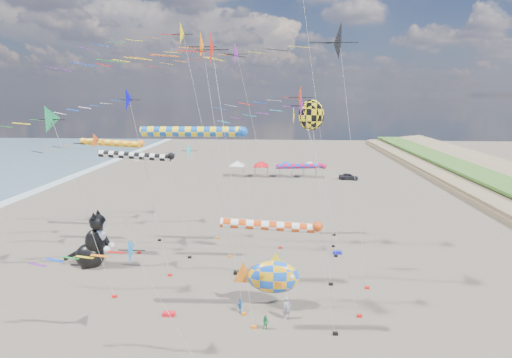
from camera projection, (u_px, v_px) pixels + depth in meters
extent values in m
cone|color=yellow|center=(190.00, 33.00, 37.27)|extent=(2.13, 2.28, 2.35)
cylinder|color=#B2B2B2|center=(211.00, 151.00, 39.46)|extent=(3.51, 0.02, 22.26)
cube|color=black|center=(230.00, 256.00, 41.63)|extent=(0.36, 0.24, 0.20)
cone|color=red|center=(317.00, 97.00, 41.20)|extent=(2.59, 2.77, 2.86)
cylinder|color=#B2B2B2|center=(326.00, 175.00, 42.82)|extent=(2.30, 0.02, 16.40)
cube|color=black|center=(333.00, 246.00, 44.42)|extent=(0.36, 0.24, 0.20)
cone|color=#E54913|center=(100.00, 140.00, 40.27)|extent=(1.66, 1.77, 1.83)
cylinder|color=#B2B2B2|center=(120.00, 199.00, 41.42)|extent=(3.28, 0.02, 12.10)
cube|color=black|center=(139.00, 253.00, 42.55)|extent=(0.36, 0.24, 0.20)
cylinder|color=#B2B2B2|center=(327.00, 127.00, 39.03)|extent=(2.86, 0.02, 27.00)
cube|color=black|center=(336.00, 256.00, 41.71)|extent=(0.36, 0.24, 0.20)
cone|color=black|center=(355.00, 42.00, 30.71)|extent=(2.93, 3.14, 3.23)
cylinder|color=#B2B2B2|center=(361.00, 173.00, 32.77)|extent=(2.08, 0.02, 20.56)
cube|color=black|center=(367.00, 288.00, 34.80)|extent=(0.36, 0.24, 0.20)
cone|color=red|center=(220.00, 47.00, 25.03)|extent=(2.20, 2.35, 2.42)
cylinder|color=#B2B2B2|center=(238.00, 198.00, 26.98)|extent=(2.13, 0.02, 19.50)
cube|color=black|center=(254.00, 327.00, 28.90)|extent=(0.36, 0.24, 0.20)
cone|color=blue|center=(135.00, 256.00, 23.43)|extent=(1.74, 1.86, 1.92)
cylinder|color=#B2B2B2|center=(168.00, 314.00, 24.07)|extent=(3.67, 0.02, 7.30)
cone|color=orange|center=(212.00, 46.00, 26.71)|extent=(1.99, 2.12, 2.19)
cylinder|color=#B2B2B2|center=(229.00, 190.00, 28.69)|extent=(2.07, 0.02, 19.80)
cube|color=black|center=(244.00, 314.00, 30.65)|extent=(0.36, 0.24, 0.20)
cone|color=#831789|center=(319.00, 105.00, 27.34)|extent=(1.82, 1.95, 2.01)
cylinder|color=#B2B2B2|center=(340.00, 217.00, 28.86)|extent=(3.60, 0.02, 15.88)
cube|color=black|center=(359.00, 316.00, 30.37)|extent=(0.36, 0.24, 0.20)
cone|color=#18834A|center=(57.00, 119.00, 30.49)|extent=(2.18, 2.33, 2.41)
cylinder|color=#B2B2B2|center=(87.00, 212.00, 31.91)|extent=(3.45, 0.02, 14.78)
cube|color=black|center=(115.00, 296.00, 33.31)|extent=(0.36, 0.24, 0.20)
cone|color=#1CD5D4|center=(196.00, 150.00, 44.94)|extent=(1.81, 1.93, 1.99)
cylinder|color=#B2B2B2|center=(207.00, 196.00, 45.95)|extent=(2.32, 0.02, 10.47)
cube|color=black|center=(218.00, 238.00, 46.94)|extent=(0.36, 0.24, 0.20)
cone|color=#0704CF|center=(142.00, 99.00, 34.05)|extent=(2.00, 2.14, 2.21)
cylinder|color=#B2B2B2|center=(157.00, 192.00, 35.67)|extent=(1.70, 0.02, 16.23)
cube|color=black|center=(170.00, 275.00, 37.27)|extent=(0.36, 0.24, 0.20)
cone|color=purple|center=(248.00, 54.00, 39.95)|extent=(2.14, 2.29, 2.36)
cylinder|color=#B2B2B2|center=(265.00, 156.00, 41.97)|extent=(3.49, 0.02, 20.65)
cube|color=black|center=(281.00, 248.00, 43.97)|extent=(0.36, 0.24, 0.20)
cylinder|color=blue|center=(192.00, 132.00, 32.61)|extent=(8.35, 0.83, 0.83)
sphere|color=blue|center=(243.00, 132.00, 32.36)|extent=(0.87, 0.87, 0.87)
cylinder|color=#B2B2B2|center=(252.00, 213.00, 33.72)|extent=(1.52, 0.02, 13.65)
cube|color=black|center=(261.00, 286.00, 35.06)|extent=(0.36, 0.24, 0.20)
cylinder|color=#C30D38|center=(300.00, 166.00, 46.54)|extent=(5.56, 0.61, 0.61)
sphere|color=#C30D38|center=(324.00, 166.00, 46.37)|extent=(0.64, 0.64, 0.64)
cylinder|color=#B2B2B2|center=(329.00, 202.00, 47.20)|extent=(1.52, 0.02, 8.46)
cube|color=black|center=(334.00, 235.00, 48.00)|extent=(0.36, 0.24, 0.20)
cylinder|color=#CD420E|center=(269.00, 226.00, 26.77)|extent=(6.51, 0.67, 0.67)
sphere|color=#CD420E|center=(317.00, 227.00, 26.57)|extent=(0.70, 0.70, 0.70)
cylinder|color=#B2B2B2|center=(327.00, 282.00, 27.34)|extent=(1.52, 0.02, 7.99)
cube|color=black|center=(335.00, 334.00, 28.10)|extent=(0.36, 0.24, 0.20)
cylinder|color=orange|center=(111.00, 143.00, 44.22)|extent=(6.80, 0.74, 0.74)
sphere|color=orange|center=(141.00, 143.00, 44.02)|extent=(0.77, 0.77, 0.77)
cylinder|color=#B2B2B2|center=(151.00, 193.00, 45.14)|extent=(1.52, 0.02, 11.37)
cube|color=black|center=(160.00, 240.00, 46.25)|extent=(0.36, 0.24, 0.20)
cylinder|color=black|center=(135.00, 156.00, 39.48)|extent=(7.26, 0.69, 0.69)
sphere|color=black|center=(171.00, 156.00, 39.26)|extent=(0.72, 0.72, 0.72)
cylinder|color=#B2B2B2|center=(181.00, 208.00, 40.32)|extent=(1.52, 0.02, 10.69)
cube|color=black|center=(190.00, 257.00, 41.35)|extent=(0.36, 0.24, 0.20)
ellipsoid|color=yellow|center=(311.00, 115.00, 34.50)|extent=(2.20, 0.40, 2.64)
cone|color=yellow|center=(294.00, 115.00, 34.59)|extent=(0.12, 1.80, 1.80)
cylinder|color=#B2B2B2|center=(321.00, 201.00, 35.00)|extent=(2.03, 2.03, 14.88)
cube|color=black|center=(331.00, 284.00, 35.47)|extent=(0.36, 0.24, 0.20)
ellipsoid|color=blue|center=(273.00, 277.00, 31.49)|extent=(4.16, 1.82, 2.73)
cone|color=orange|center=(244.00, 276.00, 31.63)|extent=(2.01, 0.20, 2.00)
cone|color=yellow|center=(276.00, 261.00, 31.19)|extent=(1.46, 0.15, 1.46)
cylinder|color=#B2B2B2|center=(286.00, 298.00, 31.24)|extent=(0.14, 1.04, 2.06)
cube|color=red|center=(286.00, 312.00, 30.94)|extent=(0.36, 0.24, 0.20)
imported|color=gray|center=(287.00, 308.00, 29.96)|extent=(0.76, 0.69, 1.76)
imported|color=#237B42|center=(266.00, 323.00, 28.62)|extent=(0.65, 0.57, 1.12)
imported|color=#276CB8|center=(240.00, 306.00, 30.93)|extent=(0.58, 0.71, 1.13)
cube|color=red|center=(169.00, 314.00, 30.51)|extent=(0.90, 0.44, 0.30)
cube|color=#1418CF|center=(337.00, 253.00, 42.45)|extent=(0.90, 0.44, 0.30)
cube|color=black|center=(239.00, 273.00, 37.63)|extent=(0.90, 0.44, 0.30)
cube|color=silver|center=(237.00, 166.00, 82.58)|extent=(3.00, 3.00, 0.15)
pyramid|color=silver|center=(237.00, 161.00, 82.37)|extent=(4.20, 4.20, 1.00)
cylinder|color=#999999|center=(230.00, 172.00, 81.63)|extent=(0.08, 0.08, 2.20)
cylinder|color=#999999|center=(243.00, 172.00, 81.47)|extent=(0.08, 0.08, 2.20)
cylinder|color=#999999|center=(232.00, 170.00, 84.17)|extent=(0.08, 0.08, 2.20)
cylinder|color=#999999|center=(244.00, 170.00, 84.01)|extent=(0.08, 0.08, 2.20)
cube|color=red|center=(261.00, 166.00, 82.28)|extent=(3.00, 3.00, 0.15)
pyramid|color=red|center=(261.00, 161.00, 82.06)|extent=(4.20, 4.20, 1.00)
cylinder|color=#999999|center=(255.00, 173.00, 81.33)|extent=(0.08, 0.08, 2.20)
cylinder|color=#999999|center=(267.00, 173.00, 81.17)|extent=(0.08, 0.08, 2.20)
cylinder|color=#999999|center=(255.00, 170.00, 83.87)|extent=(0.08, 0.08, 2.20)
cylinder|color=#999999|center=(268.00, 170.00, 83.71)|extent=(0.08, 0.08, 2.20)
cube|color=blue|center=(286.00, 166.00, 81.98)|extent=(3.00, 3.00, 0.15)
pyramid|color=blue|center=(286.00, 161.00, 81.76)|extent=(4.20, 4.20, 1.00)
cylinder|color=#999999|center=(279.00, 173.00, 81.02)|extent=(0.08, 0.08, 2.20)
cylinder|color=#999999|center=(292.00, 173.00, 80.87)|extent=(0.08, 0.08, 2.20)
cylinder|color=#999999|center=(279.00, 170.00, 83.56)|extent=(0.08, 0.08, 2.20)
cylinder|color=#999999|center=(292.00, 171.00, 83.40)|extent=(0.08, 0.08, 2.20)
cube|color=white|center=(310.00, 166.00, 81.67)|extent=(3.00, 3.00, 0.15)
pyramid|color=white|center=(310.00, 161.00, 81.46)|extent=(4.20, 4.20, 1.00)
cylinder|color=#999999|center=(304.00, 173.00, 80.72)|extent=(0.08, 0.08, 2.20)
cylinder|color=#999999|center=(317.00, 173.00, 80.56)|extent=(0.08, 0.08, 2.20)
cylinder|color=#999999|center=(303.00, 171.00, 83.26)|extent=(0.08, 0.08, 2.20)
cylinder|color=#999999|center=(316.00, 171.00, 83.10)|extent=(0.08, 0.08, 2.20)
imported|color=#26262D|center=(348.00, 176.00, 79.59)|extent=(4.07, 2.24, 1.31)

